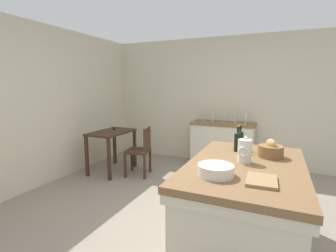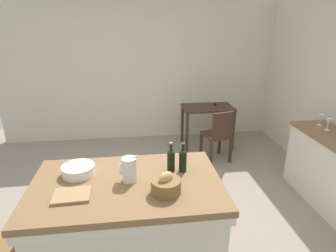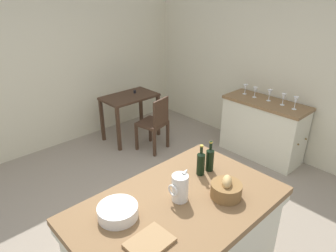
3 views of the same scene
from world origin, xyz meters
TOP-DOWN VIEW (x-y plane):
  - ground_plane at (0.00, 0.00)m, footprint 6.76×6.76m
  - wall_back at (0.00, 2.60)m, footprint 5.32×0.12m
  - wall_right at (2.60, 0.00)m, footprint 0.12×5.20m
  - island_table at (-0.27, -0.69)m, footprint 1.66×1.04m
  - side_cabinet at (2.26, 0.04)m, footprint 0.52×1.24m
  - writing_desk at (1.14, 1.91)m, footprint 0.90×0.57m
  - wooden_chair at (1.17, 1.29)m, footprint 0.48×0.48m
  - pitcher at (-0.25, -0.67)m, footprint 0.17×0.13m
  - wash_bowl at (-0.71, -0.50)m, footprint 0.29×0.29m
  - bread_basket at (0.05, -0.89)m, footprint 0.25×0.25m
  - cutting_board at (-0.71, -0.85)m, footprint 0.30×0.23m
  - wine_bottle_dark at (0.25, -0.56)m, footprint 0.07×0.07m
  - wine_bottle_amber at (0.14, -0.54)m, footprint 0.07×0.07m
  - wine_glass_far_left at (2.26, -0.38)m, footprint 0.07×0.07m
  - wine_glass_left at (2.29, -0.19)m, footprint 0.07×0.07m
  - wine_glass_middle at (2.31, 0.04)m, footprint 0.07×0.07m
  - wine_glass_right at (2.29, 0.26)m, footprint 0.07×0.07m
  - wine_glass_far_right at (2.31, 0.45)m, footprint 0.07×0.07m

SIDE VIEW (x-z plane):
  - ground_plane at x=0.00m, z-range 0.00..0.00m
  - side_cabinet at x=2.26m, z-range 0.00..0.90m
  - wooden_chair at x=1.17m, z-range 0.04..0.93m
  - island_table at x=-0.27m, z-range 0.03..0.94m
  - writing_desk at x=1.14m, z-range 0.23..1.06m
  - cutting_board at x=-0.71m, z-range 0.90..0.92m
  - wash_bowl at x=-0.71m, z-range 0.90..0.99m
  - bread_basket at x=0.05m, z-range 0.88..1.06m
  - wine_glass_far_right at x=2.31m, z-range 0.93..1.08m
  - wine_glass_right at x=2.29m, z-range 0.93..1.09m
  - wine_glass_left at x=2.29m, z-range 0.93..1.10m
  - pitcher at x=-0.25m, z-range 0.88..1.15m
  - wine_glass_middle at x=2.31m, z-range 0.93..1.10m
  - wine_bottle_dark at x=0.25m, z-range 0.87..1.16m
  - wine_bottle_amber at x=0.14m, z-range 0.87..1.16m
  - wine_glass_far_left at x=2.26m, z-range 0.93..1.12m
  - wall_back at x=0.00m, z-range 0.00..2.60m
  - wall_right at x=2.60m, z-range 0.00..2.60m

